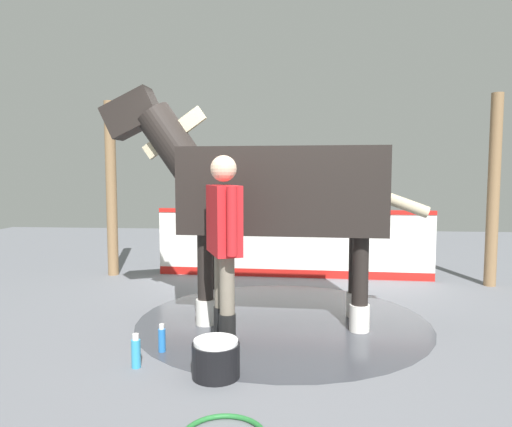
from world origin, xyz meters
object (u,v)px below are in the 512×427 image
object	(u,v)px
handler	(224,237)
bottle_shampoo	(136,352)
bottle_spray	(162,339)
horse	(271,192)
wash_bucket	(216,358)

from	to	relation	value
handler	bottle_shampoo	world-z (taller)	handler
bottle_spray	horse	bearing A→B (deg)	47.24
horse	handler	distance (m)	0.98
horse	handler	bearing A→B (deg)	68.09
horse	wash_bucket	distance (m)	1.92
handler	bottle_shampoo	xyz separation A→B (m)	(-0.64, -0.50, -0.87)
bottle_shampoo	bottle_spray	bearing A→B (deg)	71.94
handler	wash_bucket	xyz separation A→B (m)	(0.03, -0.61, -0.85)
bottle_shampoo	wash_bucket	bearing A→B (deg)	-9.60
horse	bottle_spray	size ratio (longest dim) A/B	13.74
horse	handler	size ratio (longest dim) A/B	2.00
horse	bottle_shampoo	xyz separation A→B (m)	(-1.01, -1.32, -1.24)
horse	bottle_spray	bearing A→B (deg)	49.67
handler	wash_bucket	bearing A→B (deg)	-109.05
handler	wash_bucket	size ratio (longest dim) A/B	4.65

